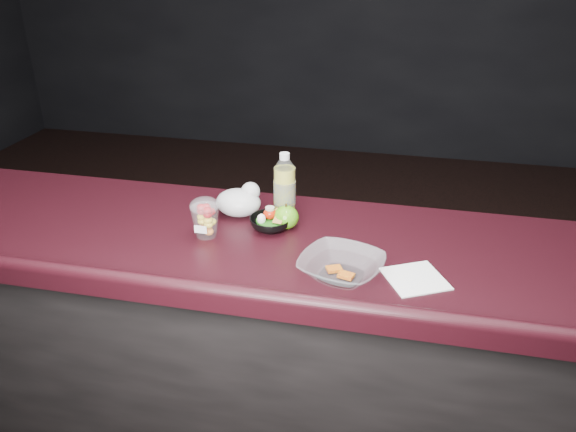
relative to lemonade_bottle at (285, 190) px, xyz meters
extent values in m
cube|color=black|center=(-0.03, -0.18, -0.63)|extent=(4.00, 0.65, 0.98)
cube|color=black|center=(-0.03, -0.18, -0.12)|extent=(4.06, 0.71, 0.04)
cylinder|color=gold|center=(0.00, 0.00, -0.01)|extent=(0.07, 0.07, 0.18)
cylinder|color=white|center=(0.00, 0.00, -0.01)|extent=(0.08, 0.08, 0.18)
cone|color=white|center=(0.00, 0.00, 0.10)|extent=(0.07, 0.07, 0.03)
cylinder|color=white|center=(0.00, 0.00, 0.13)|extent=(0.03, 0.03, 0.02)
cylinder|color=#072D99|center=(0.00, 0.00, -0.01)|extent=(0.08, 0.08, 0.09)
ellipsoid|color=white|center=(-0.22, -0.20, 0.01)|extent=(0.10, 0.10, 0.05)
ellipsoid|color=#24860F|center=(0.03, -0.09, -0.06)|extent=(0.09, 0.09, 0.08)
cylinder|color=black|center=(0.03, -0.09, -0.02)|extent=(0.01, 0.01, 0.01)
ellipsoid|color=silver|center=(-0.16, -0.03, -0.05)|extent=(0.16, 0.13, 0.10)
sphere|color=silver|center=(-0.12, -0.01, -0.01)|extent=(0.07, 0.07, 0.07)
imported|color=black|center=(-0.02, -0.11, -0.08)|extent=(0.18, 0.18, 0.04)
cylinder|color=#0F470C|center=(-0.02, -0.11, -0.07)|extent=(0.10, 0.10, 0.01)
ellipsoid|color=#B11D07|center=(-0.03, -0.10, -0.05)|extent=(0.05, 0.05, 0.04)
cylinder|color=beige|center=(-0.03, -0.10, -0.03)|extent=(0.03, 0.03, 0.01)
ellipsoid|color=white|center=(-0.05, -0.13, -0.05)|extent=(0.03, 0.03, 0.04)
imported|color=silver|center=(0.25, -0.35, -0.07)|extent=(0.30, 0.30, 0.06)
cube|color=#990F0C|center=(0.23, -0.34, -0.09)|extent=(0.05, 0.05, 0.01)
cube|color=#990F0C|center=(0.27, -0.37, -0.09)|extent=(0.05, 0.04, 0.01)
cube|color=white|center=(0.46, -0.32, -0.10)|extent=(0.22, 0.22, 0.00)
camera|label=1|loc=(0.40, -1.75, 0.80)|focal=35.00mm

